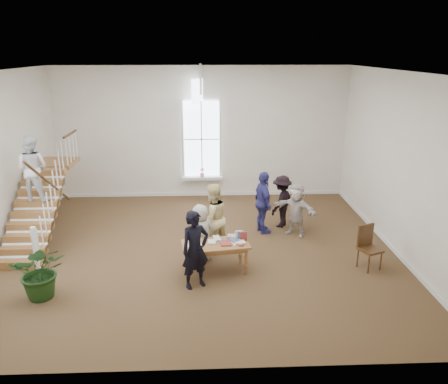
{
  "coord_description": "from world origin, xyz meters",
  "views": [
    {
      "loc": [
        0.16,
        -10.4,
        4.99
      ],
      "look_at": [
        0.61,
        0.4,
        1.45
      ],
      "focal_mm": 35.0,
      "sensor_mm": 36.0,
      "label": 1
    }
  ],
  "objects_px": {
    "woman_cluster_a": "(263,203)",
    "floor_plant": "(41,271)",
    "elderly_woman": "(201,233)",
    "person_yellow": "(212,218)",
    "library_table": "(216,247)",
    "woman_cluster_b": "(282,201)",
    "side_chair": "(368,244)",
    "police_officer": "(195,250)",
    "woman_cluster_c": "(296,210)"
  },
  "relations": [
    {
      "from": "woman_cluster_a",
      "to": "woman_cluster_c",
      "type": "distance_m",
      "value": 0.93
    },
    {
      "from": "police_officer",
      "to": "side_chair",
      "type": "height_order",
      "value": "police_officer"
    },
    {
      "from": "elderly_woman",
      "to": "woman_cluster_a",
      "type": "xyz_separation_m",
      "value": [
        1.74,
        1.66,
        0.17
      ]
    },
    {
      "from": "police_officer",
      "to": "elderly_woman",
      "type": "height_order",
      "value": "police_officer"
    },
    {
      "from": "police_officer",
      "to": "elderly_woman",
      "type": "xyz_separation_m",
      "value": [
        0.1,
        1.25,
        -0.15
      ]
    },
    {
      "from": "police_officer",
      "to": "woman_cluster_a",
      "type": "relative_size",
      "value": 0.98
    },
    {
      "from": "police_officer",
      "to": "woman_cluster_b",
      "type": "relative_size",
      "value": 1.14
    },
    {
      "from": "elderly_woman",
      "to": "person_yellow",
      "type": "bearing_deg",
      "value": -147.7
    },
    {
      "from": "person_yellow",
      "to": "library_table",
      "type": "bearing_deg",
      "value": 63.63
    },
    {
      "from": "library_table",
      "to": "woman_cluster_c",
      "type": "height_order",
      "value": "woman_cluster_c"
    },
    {
      "from": "library_table",
      "to": "floor_plant",
      "type": "distance_m",
      "value": 3.8
    },
    {
      "from": "person_yellow",
      "to": "side_chair",
      "type": "relative_size",
      "value": 1.72
    },
    {
      "from": "library_table",
      "to": "side_chair",
      "type": "distance_m",
      "value": 3.6
    },
    {
      "from": "police_officer",
      "to": "woman_cluster_c",
      "type": "xyz_separation_m",
      "value": [
        2.74,
        2.71,
        -0.13
      ]
    },
    {
      "from": "elderly_woman",
      "to": "side_chair",
      "type": "height_order",
      "value": "elderly_woman"
    },
    {
      "from": "police_officer",
      "to": "floor_plant",
      "type": "bearing_deg",
      "value": 157.15
    },
    {
      "from": "floor_plant",
      "to": "library_table",
      "type": "bearing_deg",
      "value": 14.57
    },
    {
      "from": "woman_cluster_a",
      "to": "police_officer",
      "type": "bearing_deg",
      "value": 134.56
    },
    {
      "from": "elderly_woman",
      "to": "woman_cluster_b",
      "type": "relative_size",
      "value": 0.94
    },
    {
      "from": "police_officer",
      "to": "person_yellow",
      "type": "distance_m",
      "value": 1.8
    },
    {
      "from": "woman_cluster_b",
      "to": "elderly_woman",
      "type": "bearing_deg",
      "value": -12.91
    },
    {
      "from": "woman_cluster_c",
      "to": "floor_plant",
      "type": "xyz_separation_m",
      "value": [
        -5.95,
        -3.02,
        -0.14
      ]
    },
    {
      "from": "woman_cluster_c",
      "to": "floor_plant",
      "type": "bearing_deg",
      "value": -110.65
    },
    {
      "from": "elderly_woman",
      "to": "floor_plant",
      "type": "xyz_separation_m",
      "value": [
        -3.31,
        -1.56,
        -0.12
      ]
    },
    {
      "from": "person_yellow",
      "to": "woman_cluster_b",
      "type": "bearing_deg",
      "value": -171.67
    },
    {
      "from": "woman_cluster_a",
      "to": "person_yellow",
      "type": "bearing_deg",
      "value": 115.77
    },
    {
      "from": "elderly_woman",
      "to": "woman_cluster_a",
      "type": "bearing_deg",
      "value": -163.04
    },
    {
      "from": "woman_cluster_b",
      "to": "woman_cluster_c",
      "type": "relative_size",
      "value": 1.03
    },
    {
      "from": "person_yellow",
      "to": "floor_plant",
      "type": "relative_size",
      "value": 1.51
    },
    {
      "from": "person_yellow",
      "to": "woman_cluster_a",
      "type": "relative_size",
      "value": 1.02
    },
    {
      "from": "library_table",
      "to": "person_yellow",
      "type": "distance_m",
      "value": 1.14
    },
    {
      "from": "side_chair",
      "to": "floor_plant",
      "type": "bearing_deg",
      "value": 165.05
    },
    {
      "from": "person_yellow",
      "to": "floor_plant",
      "type": "distance_m",
      "value": 4.16
    },
    {
      "from": "woman_cluster_c",
      "to": "floor_plant",
      "type": "height_order",
      "value": "woman_cluster_c"
    },
    {
      "from": "elderly_woman",
      "to": "side_chair",
      "type": "xyz_separation_m",
      "value": [
        3.97,
        -0.52,
        -0.13
      ]
    },
    {
      "from": "floor_plant",
      "to": "police_officer",
      "type": "bearing_deg",
      "value": 5.44
    },
    {
      "from": "elderly_woman",
      "to": "person_yellow",
      "type": "height_order",
      "value": "person_yellow"
    },
    {
      "from": "police_officer",
      "to": "woman_cluster_b",
      "type": "bearing_deg",
      "value": 25.74
    },
    {
      "from": "floor_plant",
      "to": "side_chair",
      "type": "distance_m",
      "value": 7.35
    },
    {
      "from": "woman_cluster_b",
      "to": "side_chair",
      "type": "xyz_separation_m",
      "value": [
        1.63,
        -2.64,
        -0.18
      ]
    },
    {
      "from": "woman_cluster_a",
      "to": "floor_plant",
      "type": "distance_m",
      "value": 5.99
    },
    {
      "from": "woman_cluster_a",
      "to": "woman_cluster_c",
      "type": "xyz_separation_m",
      "value": [
        0.9,
        -0.2,
        -0.15
      ]
    },
    {
      "from": "person_yellow",
      "to": "side_chair",
      "type": "bearing_deg",
      "value": 134.44
    },
    {
      "from": "library_table",
      "to": "elderly_woman",
      "type": "xyz_separation_m",
      "value": [
        -0.37,
        0.6,
        0.09
      ]
    },
    {
      "from": "woman_cluster_c",
      "to": "side_chair",
      "type": "xyz_separation_m",
      "value": [
        1.33,
        -1.99,
        -0.15
      ]
    },
    {
      "from": "woman_cluster_a",
      "to": "floor_plant",
      "type": "height_order",
      "value": "woman_cluster_a"
    },
    {
      "from": "police_officer",
      "to": "floor_plant",
      "type": "height_order",
      "value": "police_officer"
    },
    {
      "from": "woman_cluster_a",
      "to": "side_chair",
      "type": "bearing_deg",
      "value": -147.59
    },
    {
      "from": "floor_plant",
      "to": "woman_cluster_a",
      "type": "bearing_deg",
      "value": 32.52
    },
    {
      "from": "police_officer",
      "to": "floor_plant",
      "type": "relative_size",
      "value": 1.46
    }
  ]
}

